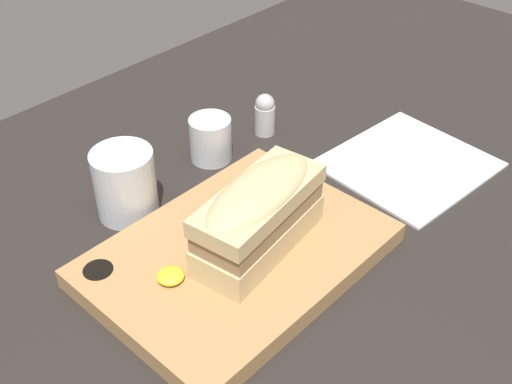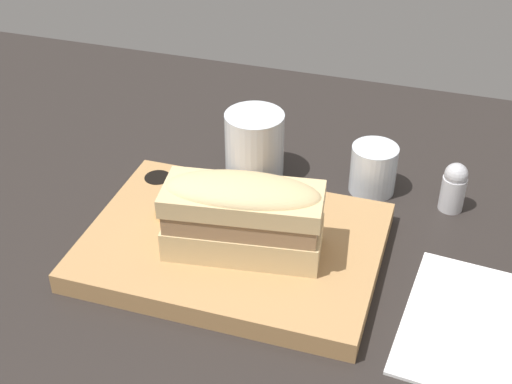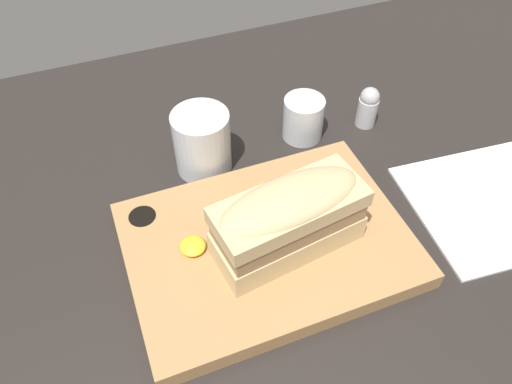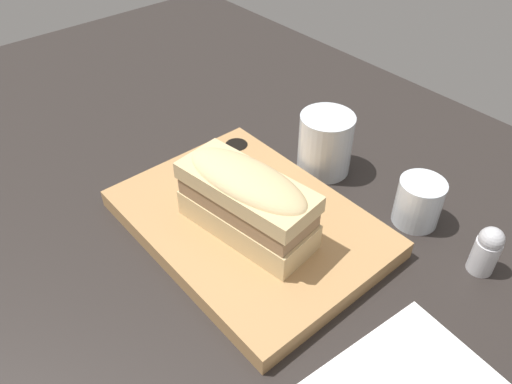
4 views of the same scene
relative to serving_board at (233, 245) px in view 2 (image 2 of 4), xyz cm
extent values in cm
cube|color=#282321|center=(7.32, 3.87, -2.27)|extent=(173.36, 92.92, 2.00)
cube|color=tan|center=(0.10, -0.06, 0.00)|extent=(33.79, 24.58, 2.53)
cylinder|color=black|center=(-13.36, 8.78, 0.69)|extent=(3.44, 3.44, 1.27)
cube|color=#DBBC84|center=(1.90, -1.77, 3.06)|extent=(18.23, 9.49, 3.61)
cube|color=#9E7A56|center=(1.90, -1.77, 6.02)|extent=(17.50, 9.11, 2.31)
cube|color=#DBBC84|center=(1.90, -1.77, 8.26)|extent=(18.23, 9.49, 2.16)
ellipsoid|color=#DBBC84|center=(1.90, -1.77, 9.16)|extent=(17.86, 9.30, 3.25)
ellipsoid|color=yellow|center=(-8.76, 1.63, 1.88)|extent=(3.10, 3.10, 1.24)
cylinder|color=silver|center=(-2.77, 17.09, 3.34)|extent=(7.95, 7.95, 9.22)
cylinder|color=silver|center=(-2.77, 17.09, 1.00)|extent=(7.00, 7.00, 4.15)
cylinder|color=silver|center=(13.20, 18.13, 2.00)|extent=(6.06, 6.06, 6.54)
cylinder|color=black|center=(13.20, 18.13, 1.26)|extent=(5.46, 5.46, 4.66)
cube|color=white|center=(31.26, -4.02, -1.07)|extent=(22.85, 21.32, 0.40)
cylinder|color=silver|center=(23.57, 17.02, 1.05)|extent=(3.10, 3.10, 4.64)
sphere|color=#B7B7BC|center=(23.57, 17.02, 3.91)|extent=(2.94, 2.94, 2.94)
camera|label=1|loc=(-38.98, -39.41, 52.43)|focal=45.00mm
camera|label=2|loc=(22.11, -60.82, 52.69)|focal=50.00mm
camera|label=3|loc=(-14.33, -33.46, 49.88)|focal=35.00mm
camera|label=4|loc=(36.47, -29.88, 45.45)|focal=35.00mm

